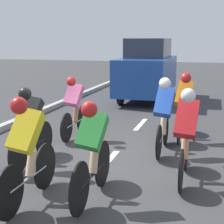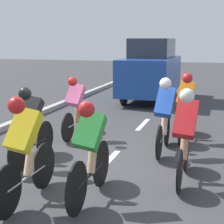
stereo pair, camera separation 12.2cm
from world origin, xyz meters
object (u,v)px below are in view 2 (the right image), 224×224
(cyclist_blue, at_px, (164,114))
(cyclist_orange, at_px, (185,105))
(cyclist_black, at_px, (31,124))
(cyclist_pink, at_px, (76,106))
(cyclist_red, at_px, (185,133))
(cyclist_yellow, at_px, (25,148))
(support_car, at_px, (151,70))
(cyclist_green, at_px, (90,149))

(cyclist_blue, distance_m, cyclist_orange, 1.18)
(cyclist_black, bearing_deg, cyclist_pink, -91.36)
(cyclist_blue, bearing_deg, cyclist_red, 110.31)
(cyclist_blue, bearing_deg, cyclist_yellow, 62.89)
(cyclist_yellow, height_order, cyclist_blue, cyclist_yellow)
(cyclist_pink, bearing_deg, support_car, -96.46)
(cyclist_green, height_order, support_car, support_car)
(cyclist_yellow, relative_size, cyclist_green, 1.00)
(cyclist_black, distance_m, cyclist_green, 1.91)
(cyclist_blue, height_order, cyclist_green, cyclist_blue)
(cyclist_orange, relative_size, support_car, 0.41)
(cyclist_yellow, relative_size, cyclist_black, 1.04)
(cyclist_black, height_order, cyclist_orange, cyclist_orange)
(cyclist_orange, xyz_separation_m, cyclist_green, (0.92, 3.64, -0.04))
(support_car, bearing_deg, cyclist_red, 104.37)
(cyclist_green, bearing_deg, cyclist_black, -37.10)
(cyclist_pink, relative_size, cyclist_blue, 0.98)
(cyclist_blue, relative_size, cyclist_green, 0.97)
(cyclist_red, xyz_separation_m, cyclist_blue, (0.54, -1.45, 0.00))
(cyclist_yellow, bearing_deg, cyclist_blue, -117.11)
(cyclist_blue, relative_size, support_car, 0.41)
(cyclist_pink, xyz_separation_m, cyclist_yellow, (-0.67, 3.48, 0.06))
(cyclist_pink, xyz_separation_m, cyclist_black, (0.05, 1.99, 0.01))
(cyclist_black, distance_m, cyclist_blue, 2.55)
(cyclist_red, bearing_deg, cyclist_yellow, 34.84)
(cyclist_orange, bearing_deg, cyclist_blue, 76.52)
(cyclist_pink, relative_size, cyclist_green, 0.95)
(cyclist_red, bearing_deg, support_car, -75.63)
(cyclist_green, bearing_deg, cyclist_yellow, 22.65)
(cyclist_yellow, distance_m, cyclist_black, 1.66)
(cyclist_yellow, relative_size, support_car, 0.43)
(support_car, bearing_deg, cyclist_pink, 83.54)
(cyclist_yellow, relative_size, cyclist_blue, 1.04)
(cyclist_pink, bearing_deg, cyclist_yellow, 100.92)
(cyclist_green, bearing_deg, cyclist_red, -138.43)
(cyclist_green, bearing_deg, cyclist_pink, -64.80)
(cyclist_red, distance_m, cyclist_orange, 2.61)
(cyclist_pink, bearing_deg, cyclist_orange, -168.22)
(cyclist_orange, bearing_deg, cyclist_yellow, 66.56)
(cyclist_orange, bearing_deg, support_car, -71.58)
(cyclist_red, xyz_separation_m, cyclist_yellow, (1.99, 1.38, -0.00))
(support_car, bearing_deg, cyclist_yellow, 90.13)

